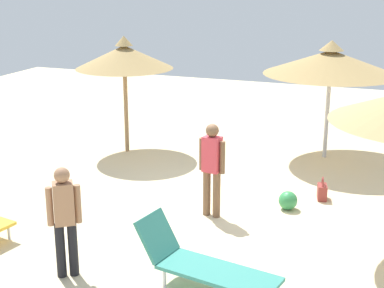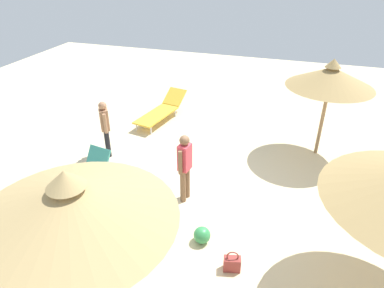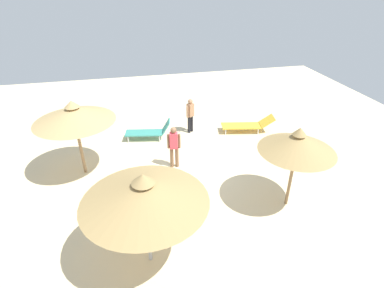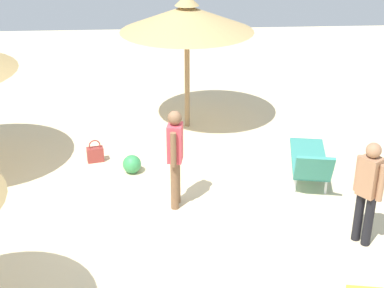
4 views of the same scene
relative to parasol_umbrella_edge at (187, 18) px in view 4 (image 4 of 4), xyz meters
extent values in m
cube|color=beige|center=(0.74, 3.42, -2.33)|extent=(24.00, 24.00, 0.10)
cylinder|color=olive|center=(0.00, 0.00, -1.07)|extent=(0.10, 0.10, 2.42)
cone|color=tan|center=(0.00, 0.00, 0.00)|extent=(2.65, 2.65, 0.51)
cone|color=tan|center=(0.00, 0.00, 0.36)|extent=(0.48, 0.48, 0.22)
cube|color=teal|center=(-2.00, 2.31, -1.97)|extent=(0.88, 1.67, 0.05)
cylinder|color=silver|center=(-1.88, 1.61, -2.14)|extent=(0.04, 0.04, 0.29)
cylinder|color=silver|center=(-2.37, 1.70, -2.14)|extent=(0.04, 0.04, 0.29)
cylinder|color=silver|center=(-1.63, 2.92, -2.14)|extent=(0.04, 0.04, 0.29)
cylinder|color=silver|center=(-2.13, 3.01, -2.14)|extent=(0.04, 0.04, 0.29)
cube|color=teal|center=(-1.83, 3.24, -1.68)|extent=(0.65, 0.46, 0.55)
cylinder|color=black|center=(-2.21, 4.33, -1.89)|extent=(0.13, 0.13, 0.78)
cylinder|color=black|center=(-2.30, 4.47, -1.89)|extent=(0.13, 0.13, 0.78)
cube|color=#A57554|center=(-2.26, 4.40, -1.21)|extent=(0.33, 0.35, 0.58)
sphere|color=#A57554|center=(-2.26, 4.40, -0.82)|extent=(0.21, 0.21, 0.21)
cylinder|color=#A57554|center=(-2.15, 4.25, -1.24)|extent=(0.09, 0.09, 0.54)
cylinder|color=#A57554|center=(-2.36, 4.55, -1.24)|extent=(0.09, 0.09, 0.54)
cylinder|color=brown|center=(0.35, 3.12, -1.88)|extent=(0.13, 0.13, 0.80)
cylinder|color=brown|center=(0.38, 3.31, -1.88)|extent=(0.13, 0.13, 0.80)
cube|color=#D83F4C|center=(0.36, 3.21, -1.18)|extent=(0.27, 0.32, 0.60)
sphere|color=brown|center=(0.36, 3.21, -0.77)|extent=(0.22, 0.22, 0.22)
cylinder|color=brown|center=(0.33, 3.02, -1.20)|extent=(0.09, 0.09, 0.55)
cylinder|color=brown|center=(0.40, 3.40, -1.20)|extent=(0.09, 0.09, 0.55)
cube|color=maroon|center=(1.79, 1.56, -2.14)|extent=(0.33, 0.22, 0.28)
torus|color=maroon|center=(1.79, 1.56, -1.95)|extent=(0.22, 0.07, 0.22)
sphere|color=#338C4C|center=(1.10, 2.05, -2.12)|extent=(0.33, 0.33, 0.33)
camera|label=1|loc=(-8.36, 0.27, 1.76)|focal=54.54mm
camera|label=2|loc=(2.39, -2.67, 2.67)|focal=32.20mm
camera|label=3|loc=(9.66, 1.76, 4.01)|focal=28.28mm
camera|label=4|loc=(0.61, 11.08, 2.48)|focal=53.28mm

